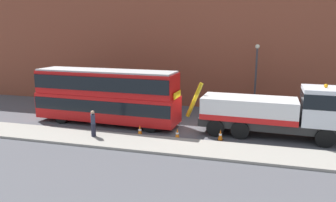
% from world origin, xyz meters
% --- Properties ---
extents(ground_plane, '(120.00, 120.00, 0.00)m').
position_xyz_m(ground_plane, '(0.00, 0.00, 0.00)').
color(ground_plane, '#4C4C51').
extents(near_kerb, '(60.00, 2.80, 0.15)m').
position_xyz_m(near_kerb, '(0.00, -4.20, 0.07)').
color(near_kerb, gray).
rests_on(near_kerb, ground_plane).
extents(building_facade, '(60.00, 1.50, 16.00)m').
position_xyz_m(building_facade, '(0.00, 7.44, 8.07)').
color(building_facade, brown).
rests_on(building_facade, ground_plane).
extents(recovery_tow_truck, '(10.20, 3.07, 3.67)m').
position_xyz_m(recovery_tow_truck, '(5.80, -0.53, 1.76)').
color(recovery_tow_truck, '#2D2D2D').
rests_on(recovery_tow_truck, ground_plane).
extents(double_decker_bus, '(11.13, 3.08, 4.06)m').
position_xyz_m(double_decker_bus, '(-6.32, -0.51, 2.23)').
color(double_decker_bus, red).
rests_on(double_decker_bus, ground_plane).
extents(pedestrian_onlooker, '(0.43, 0.48, 1.71)m').
position_xyz_m(pedestrian_onlooker, '(-5.58, -4.00, 0.99)').
color(pedestrian_onlooker, '#232333').
rests_on(pedestrian_onlooker, near_kerb).
extents(traffic_cone_near_bus, '(0.36, 0.36, 0.72)m').
position_xyz_m(traffic_cone_near_bus, '(-2.90, -2.61, 0.34)').
color(traffic_cone_near_bus, orange).
rests_on(traffic_cone_near_bus, ground_plane).
extents(traffic_cone_midway, '(0.36, 0.36, 0.72)m').
position_xyz_m(traffic_cone_midway, '(-0.31, -2.68, 0.34)').
color(traffic_cone_midway, orange).
rests_on(traffic_cone_midway, ground_plane).
extents(traffic_cone_near_truck, '(0.36, 0.36, 0.72)m').
position_xyz_m(traffic_cone_near_truck, '(2.39, -2.19, 0.34)').
color(traffic_cone_near_truck, orange).
rests_on(traffic_cone_near_truck, ground_plane).
extents(street_lamp, '(0.36, 0.36, 5.83)m').
position_xyz_m(street_lamp, '(4.35, 5.25, 3.47)').
color(street_lamp, '#38383D').
rests_on(street_lamp, ground_plane).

